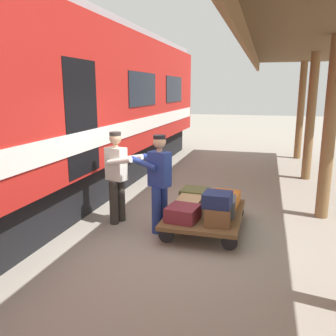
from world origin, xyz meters
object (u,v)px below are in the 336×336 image
object	(u,v)px
suitcase_tan_vintage	(189,204)
suitcase_olive_duffel	(195,195)
porter_by_door	(117,174)
luggage_cart	(205,214)
suitcase_orange_carryall	(225,199)
train_car	(9,111)
porter_in_overalls	(159,180)
suitcase_brown_leather	(218,215)
suitcase_burgundy_valise	(183,213)
suitcase_slate_roller	(222,206)
suitcase_navy_fabric	(217,200)

from	to	relation	value
suitcase_tan_vintage	suitcase_olive_duffel	distance (m)	0.50
porter_by_door	luggage_cart	bearing A→B (deg)	-176.43
suitcase_orange_carryall	porter_by_door	xyz separation A→B (m)	(1.91, 0.60, 0.49)
train_car	porter_by_door	xyz separation A→B (m)	(-2.01, -0.24, -1.14)
suitcase_olive_duffel	suitcase_tan_vintage	bearing A→B (deg)	90.00
suitcase_tan_vintage	suitcase_olive_duffel	xyz separation A→B (m)	(0.00, -0.50, 0.01)
train_car	porter_in_overalls	bearing A→B (deg)	-178.84
suitcase_brown_leather	porter_by_door	world-z (taller)	porter_by_door
suitcase_olive_duffel	porter_by_door	size ratio (longest dim) A/B	0.30
luggage_cart	suitcase_olive_duffel	world-z (taller)	suitcase_olive_duffel
suitcase_tan_vintage	suitcase_brown_leather	xyz separation A→B (m)	(-0.57, 0.50, 0.03)
suitcase_olive_duffel	train_car	bearing A→B (deg)	14.23
luggage_cart	suitcase_brown_leather	xyz separation A→B (m)	(-0.29, 0.50, 0.19)
luggage_cart	suitcase_brown_leather	size ratio (longest dim) A/B	3.94
suitcase_olive_duffel	suitcase_burgundy_valise	world-z (taller)	suitcase_olive_duffel
suitcase_slate_roller	porter_in_overalls	xyz separation A→B (m)	(1.06, 0.29, 0.46)
suitcase_olive_duffel	luggage_cart	bearing A→B (deg)	119.66
luggage_cart	suitcase_orange_carryall	world-z (taller)	suitcase_orange_carryall
suitcase_burgundy_valise	suitcase_brown_leather	bearing A→B (deg)	180.00
suitcase_navy_fabric	porter_in_overalls	distance (m)	1.08
suitcase_tan_vintage	porter_in_overalls	xyz separation A→B (m)	(0.48, 0.29, 0.48)
train_car	suitcase_burgundy_valise	xyz separation A→B (m)	(-3.35, 0.16, -1.62)
suitcase_orange_carryall	suitcase_olive_duffel	world-z (taller)	suitcase_olive_duffel
suitcase_tan_vintage	suitcase_navy_fabric	distance (m)	0.79
suitcase_olive_duffel	porter_by_door	bearing A→B (deg)	24.40
luggage_cart	suitcase_orange_carryall	bearing A→B (deg)	-119.66
suitcase_navy_fabric	porter_in_overalls	bearing A→B (deg)	-10.34
train_car	luggage_cart	xyz separation A→B (m)	(-3.63, -0.34, -1.78)
suitcase_tan_vintage	suitcase_burgundy_valise	world-z (taller)	suitcase_burgundy_valise
luggage_cart	porter_by_door	distance (m)	1.75
suitcase_brown_leather	suitcase_navy_fabric	size ratio (longest dim) A/B	1.06
suitcase_brown_leather	suitcase_navy_fabric	bearing A→B (deg)	-61.23
suitcase_tan_vintage	suitcase_slate_roller	bearing A→B (deg)	180.00
suitcase_olive_duffel	suitcase_slate_roller	bearing A→B (deg)	138.72
suitcase_slate_roller	suitcase_burgundy_valise	xyz separation A→B (m)	(0.57, 0.50, -0.02)
suitcase_orange_carryall	porter_in_overalls	bearing A→B (deg)	36.80
train_car	suitcase_orange_carryall	bearing A→B (deg)	-167.79
suitcase_burgundy_valise	porter_in_overalls	bearing A→B (deg)	-24.13
suitcase_brown_leather	suitcase_slate_roller	distance (m)	0.50
suitcase_brown_leather	suitcase_olive_duffel	distance (m)	1.16
suitcase_slate_roller	porter_in_overalls	bearing A→B (deg)	15.19
suitcase_burgundy_valise	suitcase_slate_roller	bearing A→B (deg)	-138.72
suitcase_orange_carryall	porter_in_overalls	xyz separation A→B (m)	(1.06, 0.79, 0.49)
luggage_cart	suitcase_brown_leather	bearing A→B (deg)	119.66
train_car	suitcase_brown_leather	xyz separation A→B (m)	(-3.92, 0.16, -1.59)
suitcase_olive_duffel	suitcase_slate_roller	size ratio (longest dim) A/B	0.93
luggage_cart	suitcase_tan_vintage	distance (m)	0.33
suitcase_burgundy_valise	train_car	bearing A→B (deg)	-2.72
suitcase_orange_carryall	suitcase_navy_fabric	world-z (taller)	suitcase_navy_fabric
train_car	porter_by_door	distance (m)	2.32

